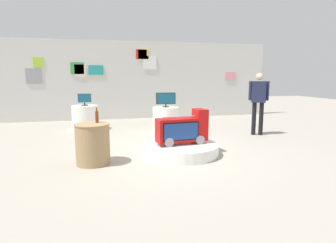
{
  "coord_description": "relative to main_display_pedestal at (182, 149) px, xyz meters",
  "views": [
    {
      "loc": [
        -1.44,
        -6.1,
        1.71
      ],
      "look_at": [
        0.03,
        0.09,
        0.68
      ],
      "focal_mm": 30.58,
      "sensor_mm": 36.0,
      "label": 1
    }
  ],
  "objects": [
    {
      "name": "side_table_round",
      "position": [
        -1.87,
        -0.24,
        0.29
      ],
      "size": [
        0.68,
        0.68,
        0.79
      ],
      "color": "#9E7F56",
      "rests_on": "ground"
    },
    {
      "name": "display_pedestal_center_rear",
      "position": [
        -2.17,
        3.47,
        0.27
      ],
      "size": [
        0.82,
        0.82,
        0.77
      ],
      "primitive_type": "cylinder",
      "color": "white",
      "rests_on": "ground"
    },
    {
      "name": "tv_on_left_rear",
      "position": [
        0.22,
        2.46,
        0.89
      ],
      "size": [
        0.58,
        0.2,
        0.43
      ],
      "color": "black",
      "rests_on": "display_pedestal_left_rear"
    },
    {
      "name": "back_wall_display",
      "position": [
        -0.27,
        5.57,
        1.4
      ],
      "size": [
        10.94,
        0.13,
        3.03
      ],
      "color": "silver",
      "rests_on": "ground"
    },
    {
      "name": "display_pedestal_left_rear",
      "position": [
        0.21,
        2.47,
        0.27
      ],
      "size": [
        0.79,
        0.79,
        0.77
      ],
      "primitive_type": "cylinder",
      "color": "white",
      "rests_on": "ground"
    },
    {
      "name": "main_display_pedestal",
      "position": [
        0.0,
        0.0,
        0.0
      ],
      "size": [
        1.61,
        1.61,
        0.24
      ],
      "primitive_type": "cylinder",
      "color": "white",
      "rests_on": "ground"
    },
    {
      "name": "novelty_firetruck_tv",
      "position": [
        0.02,
        -0.0,
        0.43
      ],
      "size": [
        1.15,
        0.5,
        0.75
      ],
      "color": "gray",
      "rests_on": "main_display_pedestal"
    },
    {
      "name": "bottle_on_side_table",
      "position": [
        -1.77,
        -0.13,
        0.8
      ],
      "size": [
        0.06,
        0.06,
        0.3
      ],
      "color": "brown",
      "rests_on": "side_table_round"
    },
    {
      "name": "shopper_browsing_near_truck",
      "position": [
        2.72,
        1.52,
        0.93
      ],
      "size": [
        0.51,
        0.34,
        1.78
      ],
      "color": "black",
      "rests_on": "ground"
    },
    {
      "name": "tv_on_center_rear",
      "position": [
        -2.17,
        3.47,
        0.87
      ],
      "size": [
        0.45,
        0.19,
        0.39
      ],
      "color": "black",
      "rests_on": "display_pedestal_center_rear"
    },
    {
      "name": "ground_plane",
      "position": [
        -0.25,
        0.26,
        -0.12
      ],
      "size": [
        30.0,
        30.0,
        0.0
      ],
      "primitive_type": "plane",
      "color": "#A8A091"
    }
  ]
}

